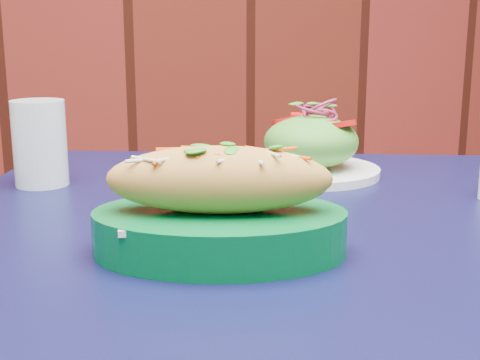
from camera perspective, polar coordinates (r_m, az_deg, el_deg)
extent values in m
cube|color=black|center=(0.76, 2.75, -4.45)|extent=(0.98, 0.98, 0.03)
cube|color=white|center=(0.64, -1.76, -3.02)|extent=(0.19, 0.12, 0.01)
ellipsoid|color=gold|center=(0.63, -1.78, 0.04)|extent=(0.23, 0.12, 0.06)
cylinder|color=white|center=(0.98, 6.02, 0.76)|extent=(0.20, 0.20, 0.01)
ellipsoid|color=#4C992D|center=(0.98, 6.08, 3.28)|extent=(0.14, 0.14, 0.08)
cylinder|color=red|center=(0.96, 8.73, 5.00)|extent=(0.04, 0.04, 0.01)
cylinder|color=red|center=(0.99, 3.86, 5.38)|extent=(0.04, 0.04, 0.01)
cylinder|color=red|center=(1.01, 5.43, 5.52)|extent=(0.04, 0.04, 0.01)
torus|color=maroon|center=(0.97, 6.14, 5.78)|extent=(0.05, 0.05, 0.00)
torus|color=maroon|center=(0.97, 6.15, 6.01)|extent=(0.05, 0.05, 0.00)
torus|color=maroon|center=(0.97, 6.15, 6.25)|extent=(0.05, 0.05, 0.00)
torus|color=maroon|center=(0.97, 6.16, 6.48)|extent=(0.05, 0.05, 0.00)
cylinder|color=silver|center=(0.95, -16.71, 3.03)|extent=(0.07, 0.07, 0.12)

